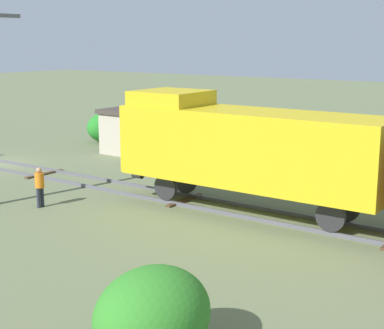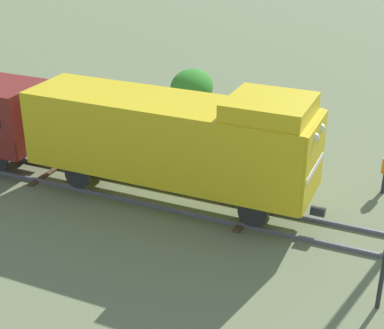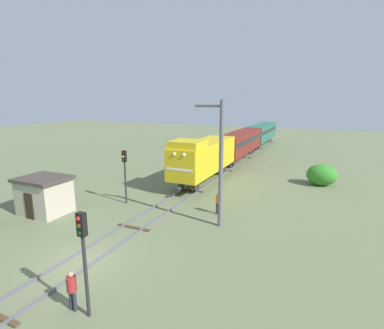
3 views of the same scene
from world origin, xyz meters
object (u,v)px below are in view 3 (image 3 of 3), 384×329
(locomotive, at_px, (204,156))
(traffic_signal_near, at_px, (83,246))
(traffic_signal_mid, at_px, (125,167))
(catenary_mast, at_px, (220,162))
(passenger_car_trailing, at_px, (262,132))
(passenger_car_leading, at_px, (240,142))
(relay_hut, at_px, (45,195))
(worker_near_track, at_px, (72,288))
(worker_by_signal, at_px, (218,201))

(locomotive, bearing_deg, traffic_signal_near, -80.68)
(locomotive, bearing_deg, traffic_signal_mid, -112.47)
(traffic_signal_mid, distance_m, catenary_mast, 8.52)
(locomotive, height_order, passenger_car_trailing, locomotive)
(passenger_car_leading, bearing_deg, relay_hut, -106.21)
(locomotive, distance_m, worker_near_track, 19.72)
(passenger_car_trailing, distance_m, worker_near_track, 47.51)
(catenary_mast, bearing_deg, passenger_car_leading, 102.31)
(traffic_signal_mid, relative_size, worker_near_track, 2.55)
(traffic_signal_near, height_order, catenary_mast, catenary_mast)
(traffic_signal_near, bearing_deg, passenger_car_leading, 95.57)
(catenary_mast, bearing_deg, traffic_signal_mid, 172.60)
(locomotive, height_order, traffic_signal_near, locomotive)
(catenary_mast, height_order, relay_hut, catenary_mast)
(passenger_car_trailing, xyz_separation_m, traffic_signal_near, (3.20, -47.43, 0.43))
(passenger_car_leading, distance_m, passenger_car_trailing, 14.60)
(locomotive, height_order, passenger_car_leading, locomotive)
(passenger_car_leading, xyz_separation_m, traffic_signal_mid, (-3.40, -21.56, 0.48))
(locomotive, xyz_separation_m, passenger_car_trailing, (0.00, 27.94, -0.25))
(worker_near_track, bearing_deg, catenary_mast, 89.83)
(locomotive, bearing_deg, passenger_car_trailing, 90.00)
(passenger_car_trailing, bearing_deg, catenary_mast, -82.44)
(passenger_car_trailing, height_order, relay_hut, passenger_car_trailing)
(worker_near_track, relative_size, relay_hut, 0.49)
(catenary_mast, bearing_deg, worker_near_track, -104.01)
(traffic_signal_near, bearing_deg, locomotive, 99.32)
(traffic_signal_near, xyz_separation_m, relay_hut, (-10.70, 7.03, -1.57))
(passenger_car_leading, relative_size, worker_near_track, 8.24)
(passenger_car_trailing, height_order, worker_by_signal, passenger_car_trailing)
(traffic_signal_near, bearing_deg, relay_hut, 146.68)
(relay_hut, bearing_deg, traffic_signal_near, -33.32)
(locomotive, distance_m, worker_by_signal, 8.68)
(worker_near_track, bearing_deg, worker_by_signal, 95.38)
(passenger_car_trailing, xyz_separation_m, catenary_mast, (4.94, -37.24, 1.85))
(passenger_car_trailing, relative_size, catenary_mast, 1.70)
(passenger_car_trailing, distance_m, worker_by_signal, 35.60)
(locomotive, bearing_deg, worker_by_signal, -60.38)
(catenary_mast, distance_m, relay_hut, 13.17)
(traffic_signal_mid, bearing_deg, passenger_car_trailing, 84.63)
(traffic_signal_near, bearing_deg, passenger_car_trailing, 93.86)
(locomotive, bearing_deg, catenary_mast, -62.04)
(worker_near_track, bearing_deg, relay_hut, 158.46)
(passenger_car_trailing, bearing_deg, traffic_signal_near, -86.14)
(locomotive, bearing_deg, passenger_car_leading, 90.00)
(passenger_car_leading, height_order, worker_by_signal, passenger_car_leading)
(passenger_car_trailing, xyz_separation_m, worker_by_signal, (4.20, -35.32, -1.53))
(passenger_car_leading, bearing_deg, catenary_mast, -77.69)
(traffic_signal_near, bearing_deg, worker_near_track, 179.63)
(locomotive, bearing_deg, worker_near_track, -82.98)
(passenger_car_leading, height_order, catenary_mast, catenary_mast)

